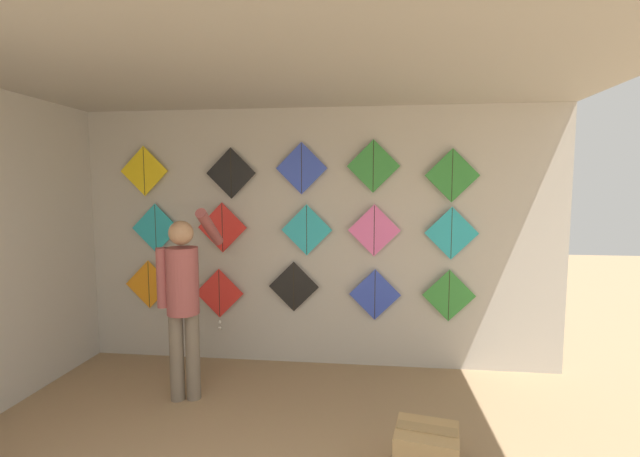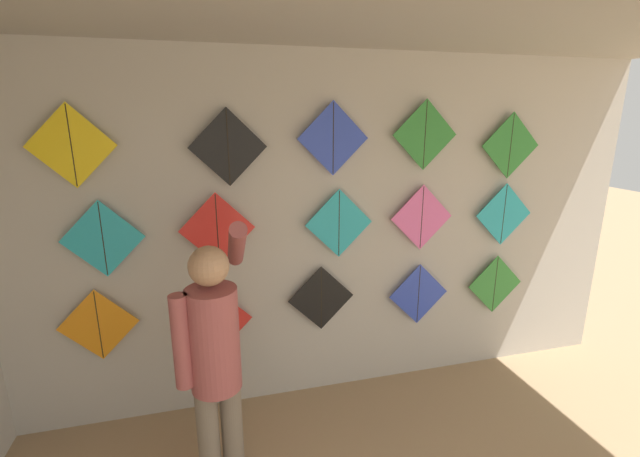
{
  "view_description": "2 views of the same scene",
  "coord_description": "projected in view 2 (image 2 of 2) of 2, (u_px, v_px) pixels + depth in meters",
  "views": [
    {
      "loc": [
        0.75,
        -1.05,
        1.95
      ],
      "look_at": [
        0.27,
        3.23,
        1.54
      ],
      "focal_mm": 24.0,
      "sensor_mm": 36.0,
      "label": 1
    },
    {
      "loc": [
        -0.88,
        0.35,
        2.33
      ],
      "look_at": [
        -0.12,
        3.23,
        1.53
      ],
      "focal_mm": 24.0,
      "sensor_mm": 36.0,
      "label": 2
    }
  ],
  "objects": [
    {
      "name": "shopkeeper",
      "position": [
        215.0,
        357.0,
        2.44
      ],
      "size": [
        0.44,
        0.66,
        1.77
      ],
      "rotation": [
        0.0,
        0.0,
        0.26
      ],
      "color": "#726656",
      "rests_on": "ground"
    },
    {
      "name": "kite_0",
      "position": [
        99.0,
        325.0,
        3.09
      ],
      "size": [
        0.55,
        0.01,
        0.55
      ],
      "color": "orange"
    },
    {
      "name": "kite_10",
      "position": [
        71.0,
        146.0,
        2.76
      ],
      "size": [
        0.55,
        0.01,
        0.55
      ],
      "color": "yellow"
    },
    {
      "name": "kite_5",
      "position": [
        103.0,
        239.0,
        2.95
      ],
      "size": [
        0.55,
        0.01,
        0.55
      ],
      "color": "#28B2C6"
    },
    {
      "name": "back_panel",
      "position": [
        324.0,
        233.0,
        3.46
      ],
      "size": [
        5.59,
        0.06,
        2.8
      ],
      "primitive_type": "cube",
      "color": "#BCB7AD",
      "rests_on": "ground"
    },
    {
      "name": "kite_14",
      "position": [
        511.0,
        146.0,
        3.6
      ],
      "size": [
        0.55,
        0.01,
        0.55
      ],
      "color": "#338C38"
    },
    {
      "name": "kite_1",
      "position": [
        217.0,
        324.0,
        3.32
      ],
      "size": [
        0.55,
        0.04,
        0.69
      ],
      "color": "red"
    },
    {
      "name": "kite_3",
      "position": [
        418.0,
        294.0,
        3.73
      ],
      "size": [
        0.55,
        0.01,
        0.55
      ],
      "color": "blue"
    },
    {
      "name": "kite_8",
      "position": [
        422.0,
        218.0,
        3.55
      ],
      "size": [
        0.55,
        0.01,
        0.55
      ],
      "color": "pink"
    },
    {
      "name": "kite_2",
      "position": [
        321.0,
        298.0,
        3.5
      ],
      "size": [
        0.55,
        0.01,
        0.55
      ],
      "color": "black"
    },
    {
      "name": "kite_11",
      "position": [
        228.0,
        147.0,
        3.01
      ],
      "size": [
        0.55,
        0.01,
        0.55
      ],
      "color": "black"
    },
    {
      "name": "kite_12",
      "position": [
        333.0,
        139.0,
        3.19
      ],
      "size": [
        0.55,
        0.01,
        0.55
      ],
      "color": "blue"
    },
    {
      "name": "kite_13",
      "position": [
        425.0,
        135.0,
        3.37
      ],
      "size": [
        0.55,
        0.01,
        0.55
      ],
      "color": "#338C38"
    },
    {
      "name": "kite_4",
      "position": [
        495.0,
        284.0,
        3.92
      ],
      "size": [
        0.55,
        0.01,
        0.55
      ],
      "color": "#338C38"
    },
    {
      "name": "kite_6",
      "position": [
        217.0,
        229.0,
        3.14
      ],
      "size": [
        0.55,
        0.01,
        0.55
      ],
      "color": "red"
    },
    {
      "name": "kite_9",
      "position": [
        504.0,
        214.0,
        3.75
      ],
      "size": [
        0.55,
        0.01,
        0.55
      ],
      "color": "#28B2C6"
    },
    {
      "name": "kite_7",
      "position": [
        339.0,
        223.0,
        3.37
      ],
      "size": [
        0.55,
        0.01,
        0.55
      ],
      "color": "#28B2C6"
    }
  ]
}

